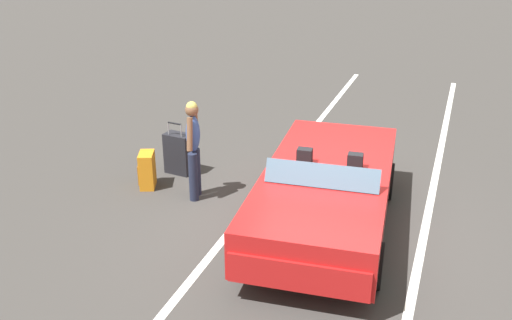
{
  "coord_description": "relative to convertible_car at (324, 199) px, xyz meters",
  "views": [
    {
      "loc": [
        7.4,
        1.65,
        4.33
      ],
      "look_at": [
        -0.43,
        -1.24,
        0.75
      ],
      "focal_mm": 40.48,
      "sensor_mm": 36.0,
      "label": 1
    }
  ],
  "objects": [
    {
      "name": "ground_plane",
      "position": [
        -0.21,
        -0.02,
        -0.59
      ],
      "size": [
        80.0,
        80.0,
        0.0
      ],
      "primitive_type": "plane",
      "color": "#383533"
    },
    {
      "name": "traveler_person",
      "position": [
        -0.47,
        -2.27,
        0.34
      ],
      "size": [
        0.61,
        0.29,
        1.65
      ],
      "rotation": [
        0.0,
        0.0,
        1.79
      ],
      "color": "#1E2338",
      "rests_on": "ground_plane"
    },
    {
      "name": "lot_line_mid",
      "position": [
        -0.21,
        1.4,
        -0.59
      ],
      "size": [
        18.0,
        0.12,
        0.01
      ],
      "primitive_type": "cube",
      "color": "silver",
      "rests_on": "ground_plane"
    },
    {
      "name": "suitcase_medium_bright",
      "position": [
        -0.55,
        -3.21,
        -0.28
      ],
      "size": [
        0.46,
        0.38,
        0.62
      ],
      "rotation": [
        0.0,
        0.0,
        5.1
      ],
      "color": "orange",
      "rests_on": "ground_plane"
    },
    {
      "name": "suitcase_large_black",
      "position": [
        -1.27,
        -2.97,
        -0.22
      ],
      "size": [
        0.35,
        0.51,
        0.98
      ],
      "rotation": [
        0.0,
        0.0,
        3.03
      ],
      "color": "black",
      "rests_on": "ground_plane"
    },
    {
      "name": "convertible_car",
      "position": [
        0.0,
        0.0,
        0.0
      ],
      "size": [
        4.28,
        2.11,
        1.24
      ],
      "rotation": [
        0.0,
        0.0,
        0.09
      ],
      "color": "red",
      "rests_on": "ground_plane"
    },
    {
      "name": "lot_line_near",
      "position": [
        -0.21,
        -1.3,
        -0.59
      ],
      "size": [
        18.0,
        0.12,
        0.01
      ],
      "primitive_type": "cube",
      "color": "silver",
      "rests_on": "ground_plane"
    }
  ]
}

